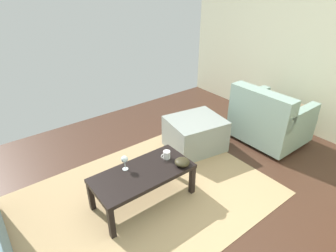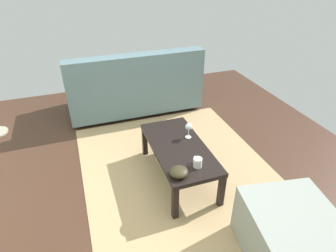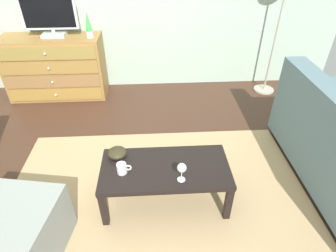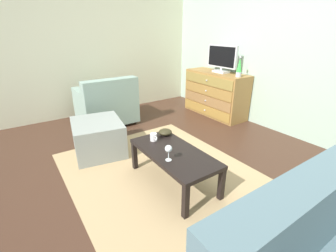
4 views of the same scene
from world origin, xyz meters
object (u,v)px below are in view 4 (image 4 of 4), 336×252
(wine_glass, at_px, (169,149))
(coffee_table, at_px, (174,155))
(dresser, at_px, (215,94))
(bowl_decorative, at_px, (165,132))
(ottoman, at_px, (98,137))
(tv, at_px, (222,58))
(lava_lamp, at_px, (239,68))
(mug, at_px, (154,137))
(armchair, at_px, (107,105))

(wine_glass, bearing_deg, coffee_table, 128.48)
(dresser, relative_size, coffee_table, 1.23)
(bowl_decorative, distance_m, ottoman, 0.94)
(tv, height_order, wine_glass, tv)
(dresser, xyz_separation_m, coffee_table, (1.35, -1.92, -0.07))
(lava_lamp, xyz_separation_m, wine_glass, (0.94, -2.02, -0.46))
(mug, relative_size, armchair, 0.13)
(armchair, height_order, ottoman, armchair)
(wine_glass, bearing_deg, bowl_decorative, 149.35)
(dresser, relative_size, mug, 10.93)
(ottoman, bearing_deg, bowl_decorative, 38.72)
(lava_lamp, bearing_deg, bowl_decorative, -75.71)
(tv, bearing_deg, ottoman, -85.86)
(tv, bearing_deg, lava_lamp, -8.47)
(armchair, xyz_separation_m, ottoman, (0.93, -0.49, -0.12))
(coffee_table, relative_size, ottoman, 1.45)
(armchair, distance_m, ottoman, 1.06)
(wine_glass, bearing_deg, lava_lamp, 114.87)
(dresser, distance_m, ottoman, 2.37)
(wine_glass, xyz_separation_m, mug, (-0.44, 0.10, -0.07))
(bowl_decorative, bearing_deg, dresser, 118.55)
(armchair, bearing_deg, dresser, 69.69)
(tv, height_order, lava_lamp, tv)
(dresser, bearing_deg, bowl_decorative, -61.45)
(tv, relative_size, mug, 5.68)
(dresser, relative_size, lava_lamp, 3.78)
(dresser, bearing_deg, wine_glass, -54.73)
(wine_glass, distance_m, armchair, 2.16)
(lava_lamp, relative_size, coffee_table, 0.33)
(tv, relative_size, armchair, 0.73)
(coffee_table, distance_m, mug, 0.34)
(tv, bearing_deg, dresser, -161.28)
(tv, distance_m, ottoman, 2.52)
(coffee_table, distance_m, bowl_decorative, 0.42)
(lava_lamp, distance_m, wine_glass, 2.27)
(tv, bearing_deg, coffee_table, -56.73)
(coffee_table, bearing_deg, ottoman, -158.92)
(wine_glass, relative_size, armchair, 0.18)
(coffee_table, xyz_separation_m, bowl_decorative, (-0.38, 0.15, 0.08))
(dresser, xyz_separation_m, ottoman, (0.24, -2.35, -0.18))
(mug, height_order, bowl_decorative, mug)
(ottoman, bearing_deg, mug, 26.41)
(dresser, height_order, mug, dresser)
(wine_glass, distance_m, mug, 0.46)
(armchair, bearing_deg, mug, -3.35)
(coffee_table, distance_m, wine_glass, 0.24)
(bowl_decorative, height_order, ottoman, bowl_decorative)
(tv, bearing_deg, bowl_decorative, -63.54)
(bowl_decorative, distance_m, armchair, 1.66)
(mug, xyz_separation_m, ottoman, (-0.78, -0.39, -0.20))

